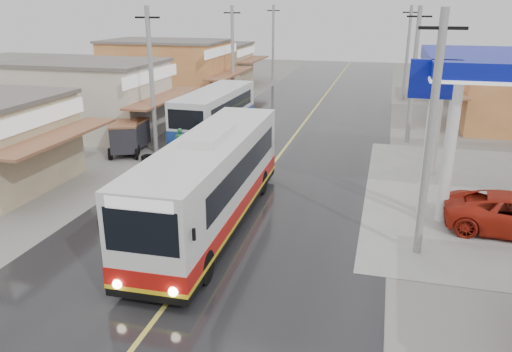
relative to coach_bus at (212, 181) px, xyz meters
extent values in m
plane|color=slate|center=(0.52, -0.41, -1.78)|extent=(120.00, 120.00, 0.00)
cube|color=black|center=(0.52, 14.59, -1.77)|extent=(12.00, 90.00, 0.02)
cube|color=#D8CC4C|center=(0.52, 14.59, -1.76)|extent=(0.15, 90.00, 0.01)
cylinder|color=white|center=(8.52, 8.59, 0.97)|extent=(0.44, 0.44, 5.50)
cylinder|color=white|center=(8.52, 2.59, 0.97)|extent=(0.44, 0.44, 5.50)
cube|color=white|center=(7.72, 2.59, 1.22)|extent=(0.25, 0.25, 6.00)
cube|color=#0B169A|center=(7.72, 2.59, 3.72)|extent=(1.80, 0.30, 1.40)
cube|color=silver|center=(0.00, -0.07, 0.21)|extent=(2.68, 11.72, 2.87)
cube|color=black|center=(0.00, -0.07, -1.33)|extent=(2.70, 11.74, 0.29)
cube|color=#B5140F|center=(0.00, -0.07, -0.84)|extent=(2.72, 11.76, 0.54)
cube|color=yellow|center=(0.00, -0.07, -1.16)|extent=(2.73, 11.77, 0.14)
cube|color=black|center=(-0.01, 0.42, 0.52)|extent=(2.67, 9.29, 0.97)
cube|color=black|center=(0.12, -5.86, 0.62)|extent=(2.13, 0.17, 1.26)
cube|color=black|center=(-0.12, 5.72, 0.62)|extent=(2.13, 0.17, 1.07)
cube|color=white|center=(0.12, -5.86, 1.40)|extent=(1.93, 0.16, 0.34)
cube|color=silver|center=(0.00, -0.07, 1.79)|extent=(1.23, 2.94, 0.29)
cylinder|color=black|center=(-0.98, -4.18, -1.23)|extent=(0.36, 1.08, 1.07)
cylinder|color=black|center=(1.15, -4.13, -1.23)|extent=(0.36, 1.08, 1.07)
cylinder|color=black|center=(-1.14, 3.60, -1.23)|extent=(0.36, 1.08, 1.07)
cylinder|color=black|center=(0.99, 3.65, -1.23)|extent=(0.36, 1.08, 1.07)
sphere|color=#FFF2CC|center=(-0.70, -5.94, -1.03)|extent=(0.28, 0.28, 0.27)
sphere|color=#FFF2CC|center=(0.95, -5.91, -1.03)|extent=(0.28, 0.28, 0.27)
cube|color=black|center=(-1.25, -5.64, 0.57)|extent=(0.08, 0.08, 0.34)
cube|color=black|center=(1.49, -5.58, 0.57)|extent=(0.08, 0.08, 0.34)
cube|color=silver|center=(-4.26, 12.59, -0.02)|extent=(2.62, 9.04, 2.49)
cube|color=navy|center=(-4.26, 12.59, -0.87)|extent=(2.67, 9.08, 1.00)
cube|color=black|center=(-4.26, 12.59, 0.33)|extent=(2.63, 7.54, 0.90)
cube|color=black|center=(-4.37, 8.15, 0.33)|extent=(2.10, 0.17, 1.10)
cylinder|color=black|center=(-5.42, 9.43, -1.27)|extent=(0.32, 1.00, 1.00)
cylinder|color=black|center=(-3.26, 9.37, -1.27)|extent=(0.32, 1.00, 1.00)
cylinder|color=black|center=(-5.25, 15.81, -1.27)|extent=(0.32, 1.00, 1.00)
cylinder|color=black|center=(-3.10, 15.75, -1.27)|extent=(0.32, 1.00, 1.00)
imported|color=black|center=(-4.28, 7.22, -1.32)|extent=(0.87, 1.85, 0.94)
imported|color=#25703E|center=(-4.28, 7.01, -0.64)|extent=(0.62, 0.45, 1.56)
cube|color=#26262D|center=(-7.89, 8.52, -0.79)|extent=(1.53, 2.21, 1.37)
cube|color=brown|center=(-7.89, 8.52, -0.05)|extent=(1.59, 2.26, 0.11)
cylinder|color=black|center=(-8.57, 7.72, -1.47)|extent=(0.24, 0.64, 0.63)
cylinder|color=black|center=(-8.69, 9.19, -1.47)|extent=(0.24, 0.64, 0.63)
cylinder|color=black|center=(-7.19, 7.62, -1.47)|extent=(0.18, 0.64, 0.63)
cube|color=#26262D|center=(-7.88, 7.62, -0.74)|extent=(2.21, 2.59, 1.43)
cube|color=brown|center=(-7.88, 7.62, 0.02)|extent=(2.29, 2.66, 0.11)
cylinder|color=black|center=(-8.26, 6.60, -1.46)|extent=(0.46, 0.68, 0.66)
cylinder|color=black|center=(-8.90, 7.99, -1.46)|extent=(0.46, 0.68, 0.66)
cylinder|color=black|center=(-6.87, 7.00, -1.46)|extent=(0.40, 0.65, 0.66)
torus|color=black|center=(-5.99, 6.62, -1.68)|extent=(0.81, 0.81, 0.21)
torus|color=black|center=(-5.99, 6.62, -1.47)|extent=(0.81, 0.81, 0.21)
camera|label=1|loc=(6.07, -16.62, 6.29)|focal=35.00mm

